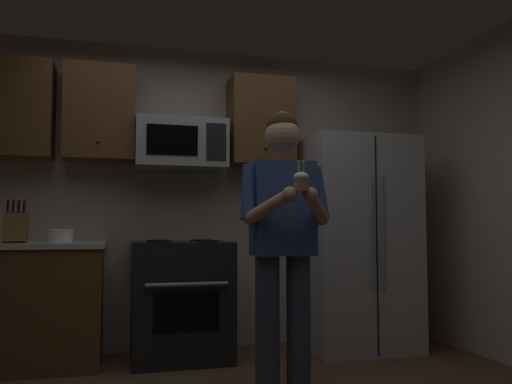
# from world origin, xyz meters

# --- Properties ---
(wall_back) EXTENTS (4.40, 0.10, 2.60)m
(wall_back) POSITION_xyz_m (0.00, 1.75, 1.30)
(wall_back) COLOR #B7AD99
(wall_back) RESTS_ON ground
(oven_range) EXTENTS (0.76, 0.70, 0.93)m
(oven_range) POSITION_xyz_m (-0.15, 1.36, 0.46)
(oven_range) COLOR black
(oven_range) RESTS_ON ground
(microwave) EXTENTS (0.74, 0.41, 0.40)m
(microwave) POSITION_xyz_m (-0.15, 1.48, 1.72)
(microwave) COLOR #9EA0A5
(refrigerator) EXTENTS (0.90, 0.75, 1.80)m
(refrigerator) POSITION_xyz_m (1.35, 1.32, 0.90)
(refrigerator) COLOR #B7BABF
(refrigerator) RESTS_ON ground
(cabinet_row_upper) EXTENTS (2.78, 0.36, 0.76)m
(cabinet_row_upper) POSITION_xyz_m (-0.72, 1.53, 1.95)
(cabinet_row_upper) COLOR brown
(counter_left) EXTENTS (1.44, 0.66, 0.92)m
(counter_left) POSITION_xyz_m (-1.45, 1.38, 0.46)
(counter_left) COLOR brown
(counter_left) RESTS_ON ground
(knife_block) EXTENTS (0.16, 0.15, 0.32)m
(knife_block) POSITION_xyz_m (-1.37, 1.33, 1.03)
(knife_block) COLOR brown
(knife_block) RESTS_ON counter_left
(bowl_large_white) EXTENTS (0.21, 0.21, 0.10)m
(bowl_large_white) POSITION_xyz_m (-1.07, 1.36, 0.97)
(bowl_large_white) COLOR white
(bowl_large_white) RESTS_ON counter_left
(person) EXTENTS (0.60, 0.48, 1.76)m
(person) POSITION_xyz_m (0.34, 0.26, 1.00)
(person) COLOR #383F59
(person) RESTS_ON ground
(cupcake) EXTENTS (0.09, 0.09, 0.17)m
(cupcake) POSITION_xyz_m (0.34, -0.07, 1.29)
(cupcake) COLOR #A87F56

